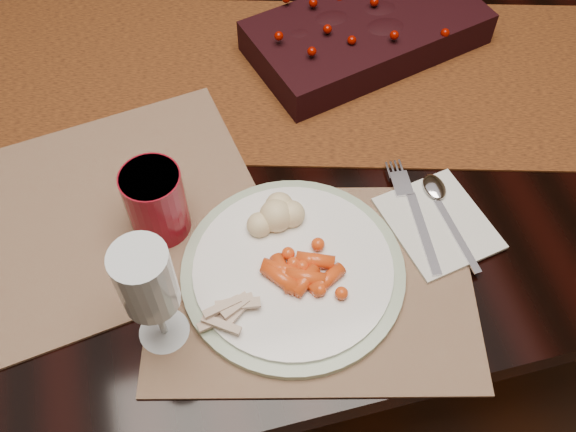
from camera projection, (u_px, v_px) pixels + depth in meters
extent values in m
plane|color=black|center=(268.00, 314.00, 1.61)|extent=(5.00, 5.00, 0.00)
cube|color=black|center=(264.00, 231.00, 1.30)|extent=(1.80, 1.00, 0.75)
cube|color=#482E07|center=(281.00, 76.00, 1.02)|extent=(1.85, 0.85, 0.00)
cube|color=brown|center=(312.00, 282.00, 0.81)|extent=(0.46, 0.38, 0.00)
cube|color=#986546|center=(84.00, 219.00, 0.86)|extent=(0.51, 0.41, 0.00)
cylinder|color=white|center=(293.00, 270.00, 0.81)|extent=(0.30, 0.30, 0.02)
cube|color=silver|center=(438.00, 223.00, 0.85)|extent=(0.15, 0.16, 0.00)
cylinder|color=maroon|center=(156.00, 202.00, 0.81)|extent=(0.08, 0.08, 0.11)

